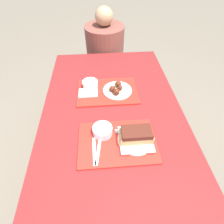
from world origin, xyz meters
The scene contains 14 objects.
ground_plane centered at (0.00, 0.00, 0.00)m, with size 12.00×12.00×0.00m, color #706656.
picnic_table centered at (0.00, 0.00, 0.67)m, with size 0.93×1.70×0.76m.
picnic_bench_far centered at (0.00, 1.07, 0.39)m, with size 0.89×0.28×0.46m.
tray_near centered at (0.01, -0.17, 0.77)m, with size 0.44×0.30×0.01m.
tray_far centered at (-0.02, 0.28, 0.77)m, with size 0.44×0.30×0.01m.
bowl_coleslaw_near centered at (-0.07, -0.11, 0.80)m, with size 0.11×0.11×0.05m.
brisket_sandwich_plate centered at (0.11, -0.17, 0.81)m, with size 0.20×0.20×0.09m.
plastic_fork_near centered at (-0.12, -0.22, 0.78)m, with size 0.02×0.17×0.00m.
plastic_knife_near centered at (-0.10, -0.22, 0.78)m, with size 0.04×0.17×0.00m.
condiment_packet centered at (0.02, -0.10, 0.78)m, with size 0.04×0.03×0.01m.
bowl_coleslaw_far centered at (-0.15, 0.33, 0.80)m, with size 0.11×0.11×0.05m.
wings_plate_far centered at (0.05, 0.27, 0.79)m, with size 0.21×0.21×0.06m.
napkin_far centered at (-0.16, 0.26, 0.78)m, with size 0.13×0.09×0.01m.
person_seated_across centered at (0.00, 1.07, 0.72)m, with size 0.40×0.40×0.65m.
Camera 1 is at (-0.07, -0.72, 1.61)m, focal length 28.00 mm.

